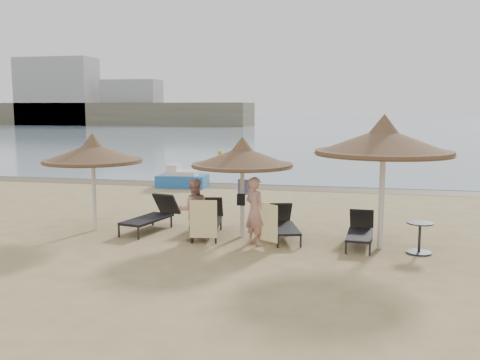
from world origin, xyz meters
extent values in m
plane|color=tan|center=(0.00, 0.00, 0.00)|extent=(160.00, 160.00, 0.00)
cube|color=gray|center=(0.00, 80.00, 0.01)|extent=(200.00, 140.00, 0.03)
cube|color=brown|center=(0.00, 9.40, 0.00)|extent=(200.00, 1.60, 0.01)
cube|color=#6E6850|center=(-45.00, 78.00, 2.00)|extent=(60.00, 10.00, 4.00)
cube|color=#979693|center=(-50.00, 76.00, 6.00)|extent=(14.00, 6.00, 12.00)
cube|color=#979693|center=(-36.00, 77.00, 4.00)|extent=(10.00, 5.00, 8.00)
cylinder|color=silver|center=(-3.69, 0.70, 0.96)|extent=(0.11, 0.11, 1.93)
cone|color=brown|center=(-3.69, 0.70, 2.13)|extent=(2.66, 2.66, 0.50)
cone|color=brown|center=(-3.69, 0.70, 2.43)|extent=(0.64, 0.64, 0.41)
cylinder|color=brown|center=(-3.69, 0.70, 1.89)|extent=(2.61, 2.61, 0.09)
cylinder|color=silver|center=(0.37, 0.86, 0.95)|extent=(0.11, 0.11, 1.89)
cone|color=brown|center=(0.37, 0.86, 2.09)|extent=(2.61, 2.61, 0.50)
cone|color=brown|center=(0.37, 0.86, 2.39)|extent=(0.63, 0.63, 0.41)
cylinder|color=brown|center=(0.37, 0.86, 1.85)|extent=(2.56, 2.56, 0.09)
cylinder|color=silver|center=(3.80, 0.42, 1.16)|extent=(0.13, 0.13, 2.32)
cone|color=brown|center=(3.80, 0.42, 2.56)|extent=(3.20, 3.20, 0.61)
cone|color=brown|center=(3.80, 0.42, 2.92)|extent=(0.77, 0.77, 0.50)
cylinder|color=brown|center=(3.80, 0.42, 2.27)|extent=(3.14, 3.14, 0.11)
cylinder|color=#232327|center=(-2.72, 0.10, 0.15)|extent=(0.05, 0.05, 0.31)
cylinder|color=#232327|center=(-2.12, -0.04, 0.15)|extent=(0.05, 0.05, 0.31)
cylinder|color=#232327|center=(-2.38, 1.59, 0.15)|extent=(0.05, 0.05, 0.31)
cylinder|color=#232327|center=(-1.78, 1.45, 0.15)|extent=(0.05, 0.05, 0.31)
cube|color=black|center=(-2.24, 0.83, 0.34)|extent=(1.02, 1.75, 0.07)
cube|color=black|center=(-2.03, 1.77, 0.60)|extent=(0.76, 0.60, 0.62)
cylinder|color=#232327|center=(-0.70, -0.09, 0.15)|extent=(0.05, 0.05, 0.30)
cylinder|color=#232327|center=(-0.12, 0.01, 0.15)|extent=(0.05, 0.05, 0.30)
cylinder|color=#232327|center=(-0.95, 1.38, 0.15)|extent=(0.05, 0.05, 0.30)
cylinder|color=#232327|center=(-0.37, 1.48, 0.15)|extent=(0.05, 0.05, 0.30)
cube|color=black|center=(-0.54, 0.74, 0.33)|extent=(0.92, 1.68, 0.06)
cube|color=black|center=(-0.70, 1.67, 0.58)|extent=(0.72, 0.55, 0.60)
cylinder|color=#232327|center=(1.43, -0.08, 0.14)|extent=(0.05, 0.05, 0.28)
cylinder|color=#232327|center=(1.96, 0.08, 0.14)|extent=(0.05, 0.05, 0.28)
cylinder|color=#232327|center=(1.04, 1.25, 0.14)|extent=(0.05, 0.05, 0.28)
cylinder|color=#232327|center=(1.57, 1.40, 0.14)|extent=(0.05, 0.05, 0.28)
cube|color=black|center=(1.49, 0.71, 0.31)|extent=(1.00, 1.59, 0.06)
cube|color=black|center=(1.24, 1.54, 0.54)|extent=(0.70, 0.57, 0.56)
cylinder|color=#232327|center=(3.03, -0.26, 0.13)|extent=(0.05, 0.05, 0.26)
cylinder|color=#232327|center=(3.55, -0.29, 0.13)|extent=(0.05, 0.05, 0.26)
cylinder|color=#232327|center=(3.10, 1.07, 0.13)|extent=(0.05, 0.05, 0.26)
cylinder|color=#232327|center=(3.63, 1.04, 0.13)|extent=(0.05, 0.05, 0.26)
cube|color=black|center=(3.33, 0.44, 0.29)|extent=(0.66, 1.45, 0.06)
cube|color=black|center=(3.38, 1.27, 0.52)|extent=(0.61, 0.43, 0.54)
cylinder|color=#232327|center=(4.66, 0.15, 0.02)|extent=(0.56, 0.56, 0.04)
cylinder|color=#232327|center=(4.66, 0.15, 0.36)|extent=(0.06, 0.06, 0.68)
cylinder|color=#232327|center=(4.66, 0.15, 0.71)|extent=(0.60, 0.60, 0.03)
imported|color=tan|center=(-0.72, 0.16, 0.91)|extent=(0.97, 0.81, 1.82)
imported|color=tan|center=(0.84, 0.09, 0.97)|extent=(1.06, 0.99, 1.94)
cube|color=yellow|center=(-0.37, -0.19, 0.64)|extent=(0.66, 0.12, 0.93)
cube|color=yellow|center=(1.19, -0.16, 0.62)|extent=(0.55, 0.37, 0.90)
cube|color=silver|center=(0.37, 1.04, 1.27)|extent=(0.32, 0.19, 0.39)
cube|color=black|center=(0.37, 0.70, 0.99)|extent=(0.21, 0.10, 0.29)
cube|color=#2162B4|center=(-3.88, 8.72, 0.25)|extent=(2.08, 1.30, 0.51)
cube|color=silver|center=(-3.88, 8.72, 0.57)|extent=(1.34, 1.08, 0.23)
cube|color=silver|center=(-4.25, 8.70, 0.78)|extent=(0.50, 0.85, 0.32)
sphere|color=yellow|center=(-6.24, 24.06, 0.16)|extent=(0.32, 0.32, 0.32)
sphere|color=yellow|center=(5.34, 28.38, 0.20)|extent=(0.41, 0.41, 0.41)
camera|label=1|loc=(3.20, -12.35, 3.34)|focal=40.00mm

